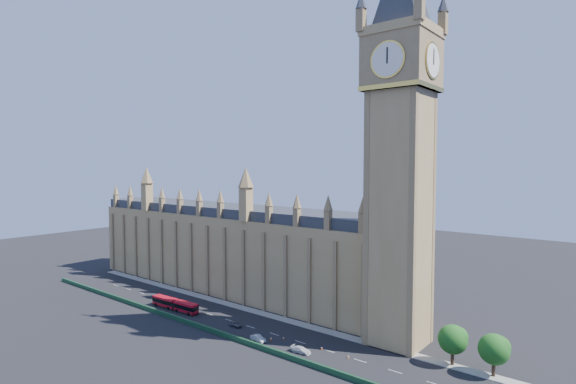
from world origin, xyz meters
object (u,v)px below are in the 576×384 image
Objects in this scene: car_grey at (235,324)px; car_white at (301,350)px; car_silver at (258,338)px; red_bus at (175,304)px.

car_white is (22.94, -2.32, 0.02)m from car_grey.
car_grey is at bearing 79.34° from car_silver.
car_white is at bearing -78.27° from car_silver.
car_white is (46.22, -1.06, -0.87)m from red_bus.
car_silver reaches higher than car_grey.
car_grey is (23.28, 1.26, -0.89)m from red_bus.
car_silver is at bearing -6.27° from red_bus.
red_bus is 3.73× the size of car_white.
red_bus is at bearing 92.89° from car_silver.
car_grey is at bearing 0.42° from red_bus.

